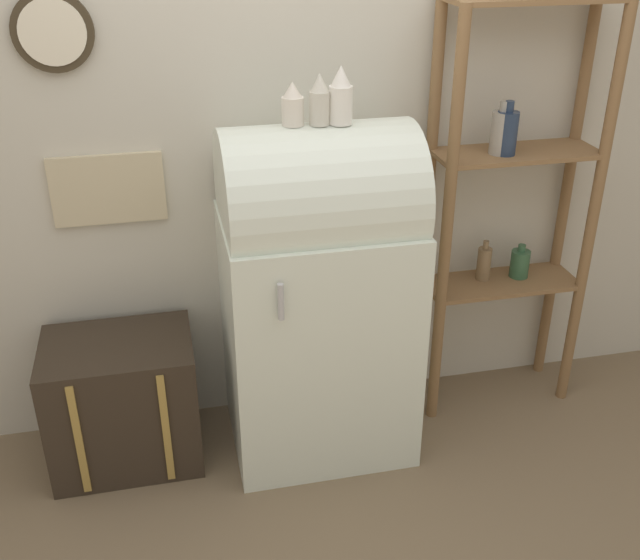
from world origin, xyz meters
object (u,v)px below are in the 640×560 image
vase_left (293,105)px  vase_right (341,97)px  vase_center (320,101)px  suitcase_trunk (123,401)px  refrigerator (318,292)px

vase_left → vase_right: bearing=-6.4°
vase_center → vase_right: bearing=-4.6°
vase_center → vase_right: vase_right is taller
suitcase_trunk → vase_left: 1.45m
suitcase_trunk → vase_center: vase_center is taller
refrigerator → vase_left: (-0.09, 0.01, 0.78)m
refrigerator → vase_left: bearing=173.8°
vase_left → vase_right: 0.18m
vase_left → vase_right: vase_right is taller
refrigerator → vase_right: 0.81m
refrigerator → vase_left: vase_left is taller
vase_left → vase_right: size_ratio=0.74×
suitcase_trunk → refrigerator: bearing=-3.1°
refrigerator → vase_center: vase_center is taller
suitcase_trunk → vase_right: bearing=-3.4°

